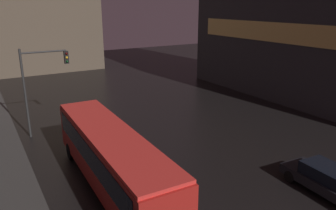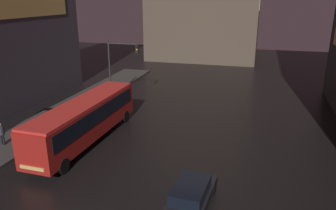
# 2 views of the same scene
# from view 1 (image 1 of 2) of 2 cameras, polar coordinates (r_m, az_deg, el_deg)

# --- Properties ---
(bus_near) EXTENTS (2.70, 12.04, 3.17)m
(bus_near) POSITION_cam_1_polar(r_m,az_deg,el_deg) (16.78, -9.87, -8.50)
(bus_near) COLOR #AD1E19
(bus_near) RESTS_ON ground
(car_taxi) EXTENTS (2.15, 4.89, 1.42)m
(car_taxi) POSITION_cam_1_polar(r_m,az_deg,el_deg) (18.59, 26.26, -11.69)
(car_taxi) COLOR black
(car_taxi) RESTS_ON ground
(traffic_light_main) EXTENTS (3.25, 0.35, 6.30)m
(traffic_light_main) POSITION_cam_1_polar(r_m,az_deg,el_deg) (24.58, -21.38, 4.52)
(traffic_light_main) COLOR #2D2D2D
(traffic_light_main) RESTS_ON ground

